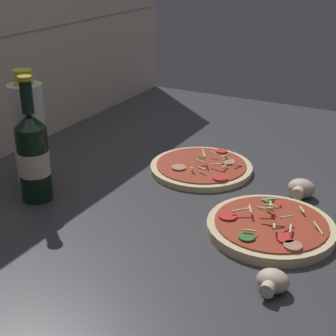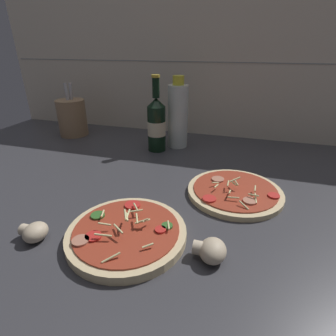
{
  "view_description": "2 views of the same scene",
  "coord_description": "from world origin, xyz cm",
  "px_view_note": "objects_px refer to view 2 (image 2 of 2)",
  "views": [
    {
      "loc": [
        -75.84,
        -43.14,
        49.45
      ],
      "look_at": [
        4.73,
        -0.03,
        9.26
      ],
      "focal_mm": 55.0,
      "sensor_mm": 36.0,
      "label": 1
    },
    {
      "loc": [
        20.66,
        -57.58,
        35.7
      ],
      "look_at": [
        4.65,
        -3.7,
        9.15
      ],
      "focal_mm": 28.0,
      "sensor_mm": 36.0,
      "label": 2
    }
  ],
  "objects_px": {
    "beer_bottle": "(157,124)",
    "mushroom_left": "(34,232)",
    "pizza_near": "(127,233)",
    "mushroom_right": "(211,250)",
    "utensil_crock": "(72,117)",
    "oil_bottle": "(178,115)",
    "pizza_far": "(235,192)"
  },
  "relations": [
    {
      "from": "pizza_far",
      "to": "beer_bottle",
      "type": "distance_m",
      "value": 0.37
    },
    {
      "from": "pizza_far",
      "to": "mushroom_right",
      "type": "xyz_separation_m",
      "value": [
        -0.03,
        -0.23,
        0.01
      ]
    },
    {
      "from": "pizza_near",
      "to": "utensil_crock",
      "type": "relative_size",
      "value": 1.11
    },
    {
      "from": "utensil_crock",
      "to": "oil_bottle",
      "type": "bearing_deg",
      "value": -0.86
    },
    {
      "from": "pizza_near",
      "to": "beer_bottle",
      "type": "relative_size",
      "value": 0.91
    },
    {
      "from": "mushroom_left",
      "to": "utensil_crock",
      "type": "bearing_deg",
      "value": 118.26
    },
    {
      "from": "mushroom_left",
      "to": "utensil_crock",
      "type": "height_order",
      "value": "utensil_crock"
    },
    {
      "from": "pizza_far",
      "to": "mushroom_left",
      "type": "height_order",
      "value": "pizza_far"
    },
    {
      "from": "pizza_near",
      "to": "pizza_far",
      "type": "distance_m",
      "value": 0.29
    },
    {
      "from": "beer_bottle",
      "to": "mushroom_left",
      "type": "relative_size",
      "value": 4.85
    },
    {
      "from": "pizza_far",
      "to": "mushroom_right",
      "type": "relative_size",
      "value": 4.02
    },
    {
      "from": "pizza_near",
      "to": "mushroom_right",
      "type": "bearing_deg",
      "value": -3.86
    },
    {
      "from": "beer_bottle",
      "to": "oil_bottle",
      "type": "relative_size",
      "value": 1.03
    },
    {
      "from": "mushroom_left",
      "to": "mushroom_right",
      "type": "bearing_deg",
      "value": 7.65
    },
    {
      "from": "mushroom_right",
      "to": "pizza_near",
      "type": "bearing_deg",
      "value": 176.14
    },
    {
      "from": "mushroom_right",
      "to": "pizza_far",
      "type": "bearing_deg",
      "value": 83.58
    },
    {
      "from": "mushroom_right",
      "to": "utensil_crock",
      "type": "relative_size",
      "value": 0.28
    },
    {
      "from": "pizza_far",
      "to": "mushroom_left",
      "type": "bearing_deg",
      "value": -142.0
    },
    {
      "from": "beer_bottle",
      "to": "utensil_crock",
      "type": "xyz_separation_m",
      "value": [
        -0.38,
        0.07,
        -0.02
      ]
    },
    {
      "from": "pizza_near",
      "to": "utensil_crock",
      "type": "bearing_deg",
      "value": 132.21
    },
    {
      "from": "mushroom_left",
      "to": "utensil_crock",
      "type": "relative_size",
      "value": 0.25
    },
    {
      "from": "pizza_far",
      "to": "utensil_crock",
      "type": "height_order",
      "value": "utensil_crock"
    },
    {
      "from": "pizza_far",
      "to": "oil_bottle",
      "type": "xyz_separation_m",
      "value": [
        -0.22,
        0.29,
        0.1
      ]
    },
    {
      "from": "beer_bottle",
      "to": "oil_bottle",
      "type": "xyz_separation_m",
      "value": [
        0.06,
        0.06,
        0.02
      ]
    },
    {
      "from": "mushroom_left",
      "to": "oil_bottle",
      "type": "bearing_deg",
      "value": 77.26
    },
    {
      "from": "pizza_far",
      "to": "beer_bottle",
      "type": "bearing_deg",
      "value": 140.08
    },
    {
      "from": "mushroom_right",
      "to": "beer_bottle",
      "type": "bearing_deg",
      "value": 118.71
    },
    {
      "from": "oil_bottle",
      "to": "mushroom_left",
      "type": "xyz_separation_m",
      "value": [
        -0.13,
        -0.56,
        -0.09
      ]
    },
    {
      "from": "pizza_far",
      "to": "oil_bottle",
      "type": "bearing_deg",
      "value": 127.07
    },
    {
      "from": "beer_bottle",
      "to": "mushroom_left",
      "type": "height_order",
      "value": "beer_bottle"
    },
    {
      "from": "pizza_far",
      "to": "utensil_crock",
      "type": "distance_m",
      "value": 0.72
    },
    {
      "from": "utensil_crock",
      "to": "mushroom_right",
      "type": "bearing_deg",
      "value": -39.97
    }
  ]
}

